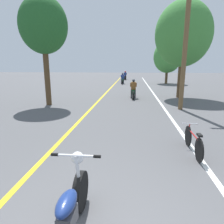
% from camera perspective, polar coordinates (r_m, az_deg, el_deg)
% --- Properties ---
extents(lane_stripe_center, '(0.14, 48.00, 0.01)m').
position_cam_1_polar(lane_stripe_center, '(14.56, -3.15, 3.98)').
color(lane_stripe_center, yellow).
rests_on(lane_stripe_center, ground).
extents(lane_stripe_edge, '(0.14, 48.00, 0.01)m').
position_cam_1_polar(lane_stripe_edge, '(14.49, 12.89, 3.62)').
color(lane_stripe_edge, white).
rests_on(lane_stripe_edge, ground).
extents(utility_pole, '(1.10, 0.24, 7.25)m').
position_cam_1_polar(utility_pole, '(11.36, 20.37, 19.37)').
color(utility_pole, brown).
rests_on(utility_pole, ground).
extents(roadside_tree_right_near, '(3.88, 3.49, 6.68)m').
position_cam_1_polar(roadside_tree_right_near, '(15.62, 19.70, 20.21)').
color(roadside_tree_right_near, '#513A23').
rests_on(roadside_tree_right_near, ground).
extents(roadside_tree_right_far, '(3.48, 3.13, 5.35)m').
position_cam_1_polar(roadside_tree_right_far, '(26.85, 15.60, 14.96)').
color(roadside_tree_right_far, '#513A23').
rests_on(roadside_tree_right_far, ground).
extents(roadside_tree_left, '(2.72, 2.45, 6.08)m').
position_cam_1_polar(roadside_tree_left, '(12.69, -19.02, 22.21)').
color(roadside_tree_left, '#513A23').
rests_on(roadside_tree_left, ground).
extents(motorcycle_foreground, '(0.76, 2.02, 1.08)m').
position_cam_1_polar(motorcycle_foreground, '(3.07, -12.40, -26.54)').
color(motorcycle_foreground, black).
rests_on(motorcycle_foreground, ground).
extents(motorcycle_rider_lead, '(0.50, 2.04, 1.37)m').
position_cam_1_polar(motorcycle_rider_lead, '(14.58, 6.10, 5.98)').
color(motorcycle_rider_lead, black).
rests_on(motorcycle_rider_lead, ground).
extents(motorcycle_rider_mid, '(0.50, 2.04, 1.37)m').
position_cam_1_polar(motorcycle_rider_mid, '(25.49, 3.04, 9.19)').
color(motorcycle_rider_mid, black).
rests_on(motorcycle_rider_mid, ground).
extents(motorcycle_rider_far, '(0.50, 2.06, 1.38)m').
position_cam_1_polar(motorcycle_rider_far, '(32.62, 3.79, 10.11)').
color(motorcycle_rider_far, black).
rests_on(motorcycle_rider_far, ground).
extents(bicycle_parked, '(0.44, 1.64, 0.72)m').
position_cam_1_polar(bicycle_parked, '(5.94, 22.20, -7.80)').
color(bicycle_parked, black).
rests_on(bicycle_parked, ground).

